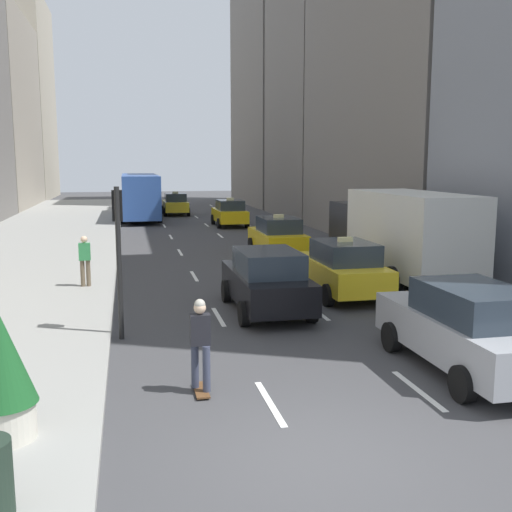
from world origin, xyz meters
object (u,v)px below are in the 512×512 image
sedan_silver_behind (267,280)px  box_truck (399,232)px  sedan_black_near (468,328)px  taxi_third (175,204)px  taxi_fourth (230,213)px  traffic_light_pole (118,238)px  skateboarder (200,341)px  taxi_second (342,268)px  pedestrian_far_walking (85,258)px  taxi_lead (277,236)px  planter_with_shrub (1,373)px  city_bus (140,195)px

sedan_silver_behind → box_truck: size_ratio=0.54×
sedan_black_near → taxi_third: bearing=94.3°
taxi_fourth → traffic_light_pole: size_ratio=1.22×
taxi_fourth → traffic_light_pole: bearing=-105.5°
skateboarder → taxi_third: bearing=86.2°
taxi_second → skateboarder: size_ratio=2.52×
sedan_silver_behind → box_truck: box_truck is taller
taxi_third → pedestrian_far_walking: bearing=-100.3°
taxi_second → box_truck: size_ratio=0.52×
taxi_lead → taxi_fourth: bearing=90.0°
pedestrian_far_walking → traffic_light_pole: 5.96m
taxi_third → traffic_light_pole: bearing=-96.7°
taxi_third → taxi_second: bearing=-84.8°
taxi_fourth → sedan_black_near: (0.00, -28.25, 0.03)m
box_truck → taxi_lead: bearing=113.8°
taxi_fourth → sedan_black_near: taxi_fourth is taller
taxi_second → sedan_black_near: 7.11m
box_truck → skateboarder: bearing=-131.8°
taxi_lead → traffic_light_pole: bearing=-120.2°
taxi_third → traffic_light_pole: 34.02m
skateboarder → planter_with_shrub: bearing=-153.4°
planter_with_shrub → traffic_light_pole: traffic_light_pole is taller
taxi_lead → taxi_third: size_ratio=1.00×
sedan_silver_behind → taxi_lead: bearing=74.2°
sedan_silver_behind → planter_with_shrub: 9.01m
taxi_second → taxi_fourth: (0.00, 21.14, 0.00)m
sedan_black_near → pedestrian_far_walking: bearing=129.8°
sedan_silver_behind → traffic_light_pole: (-3.95, -1.71, 1.51)m
taxi_lead → planter_with_shrub: (-8.37, -16.95, 0.27)m
taxi_lead → sedan_silver_behind: (-2.80, -9.87, 0.02)m
taxi_second → skateboarder: bearing=-126.8°
pedestrian_far_walking → sedan_silver_behind: bearing=-37.8°
traffic_light_pole → sedan_silver_behind: bearing=23.4°
taxi_fourth → skateboarder: taxi_fourth is taller
sedan_black_near → skateboarder: (-5.31, 0.00, 0.06)m
taxi_second → pedestrian_far_walking: taxi_second is taller
taxi_third → sedan_black_near: 37.69m
taxi_third → pedestrian_far_walking: (-5.13, -28.07, 0.19)m
taxi_fourth → planter_with_shrub: 30.94m
sedan_black_near → taxi_lead: bearing=90.0°
box_truck → traffic_light_pole: bearing=-151.3°
taxi_third → city_bus: bearing=-135.6°
pedestrian_far_walking → sedan_black_near: bearing=-50.2°
sedan_black_near → city_bus: 35.29m
sedan_silver_behind → traffic_light_pole: bearing=-156.6°
sedan_black_near → pedestrian_far_walking: 12.39m
city_bus → sedan_black_near: bearing=-80.8°
city_bus → box_truck: city_bus is taller
city_bus → taxi_fourth: bearing=-49.5°
sedan_black_near → skateboarder: sedan_black_near is taller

